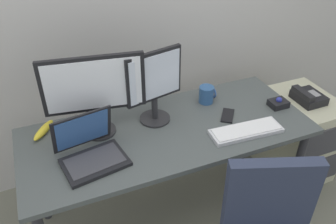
# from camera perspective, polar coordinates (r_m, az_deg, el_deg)

# --- Properties ---
(ground_plane) EXTENTS (8.00, 8.00, 0.00)m
(ground_plane) POSITION_cam_1_polar(r_m,az_deg,el_deg) (2.47, 0.00, -16.13)
(ground_plane) COLOR #6B6A5B
(desk) EXTENTS (1.64, 0.68, 0.71)m
(desk) POSITION_cam_1_polar(r_m,az_deg,el_deg) (2.02, 0.00, -4.57)
(desk) COLOR #474D4C
(desk) RESTS_ON ground
(file_cabinet) EXTENTS (0.42, 0.53, 0.62)m
(file_cabinet) POSITION_cam_1_polar(r_m,az_deg,el_deg) (2.75, 20.29, -3.59)
(file_cabinet) COLOR beige
(file_cabinet) RESTS_ON ground
(desk_phone) EXTENTS (0.17, 0.20, 0.09)m
(desk_phone) POSITION_cam_1_polar(r_m,az_deg,el_deg) (2.55, 21.90, 2.31)
(desk_phone) COLOR black
(desk_phone) RESTS_ON file_cabinet
(monitor_main) EXTENTS (0.53, 0.18, 0.46)m
(monitor_main) POSITION_cam_1_polar(r_m,az_deg,el_deg) (1.84, -11.97, 3.64)
(monitor_main) COLOR #262628
(monitor_main) RESTS_ON desk
(monitor_side) EXTENTS (0.34, 0.18, 0.43)m
(monitor_side) POSITION_cam_1_polar(r_m,az_deg,el_deg) (1.92, -2.27, 4.76)
(monitor_side) COLOR #262628
(monitor_side) RESTS_ON desk
(keyboard) EXTENTS (0.42, 0.16, 0.03)m
(keyboard) POSITION_cam_1_polar(r_m,az_deg,el_deg) (1.99, 12.64, -2.99)
(keyboard) COLOR silver
(keyboard) RESTS_ON desk
(laptop) EXTENTS (0.35, 0.32, 0.24)m
(laptop) POSITION_cam_1_polar(r_m,az_deg,el_deg) (1.80, -12.58, -6.10)
(laptop) COLOR black
(laptop) RESTS_ON desk
(trackball_mouse) EXTENTS (0.11, 0.09, 0.07)m
(trackball_mouse) POSITION_cam_1_polar(r_m,az_deg,el_deg) (2.27, 17.59, 1.40)
(trackball_mouse) COLOR black
(trackball_mouse) RESTS_ON desk
(coffee_mug) EXTENTS (0.10, 0.09, 0.11)m
(coffee_mug) POSITION_cam_1_polar(r_m,az_deg,el_deg) (2.20, 6.34, 2.87)
(coffee_mug) COLOR #2B5285
(coffee_mug) RESTS_ON desk
(cell_phone) EXTENTS (0.14, 0.15, 0.01)m
(cell_phone) POSITION_cam_1_polar(r_m,az_deg,el_deg) (2.11, 9.73, -0.57)
(cell_phone) COLOR black
(cell_phone) RESTS_ON desk
(banana) EXTENTS (0.15, 0.18, 0.04)m
(banana) POSITION_cam_1_polar(r_m,az_deg,el_deg) (2.06, -19.66, -2.79)
(banana) COLOR yellow
(banana) RESTS_ON desk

